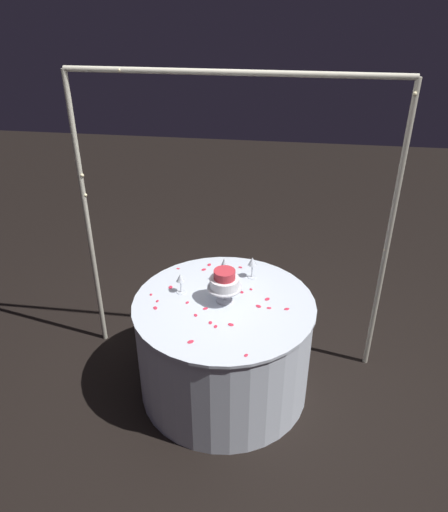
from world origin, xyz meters
name	(u,v)px	position (x,y,z in m)	size (l,w,h in m)	color
ground_plane	(224,386)	(0.00, 0.00, 0.00)	(12.00, 12.00, 0.00)	black
decorative_arch	(232,185)	(0.00, 0.40, 1.37)	(2.09, 0.06, 2.08)	#B7B29E
main_table	(224,347)	(0.00, 0.00, 0.36)	(1.18, 1.18, 0.73)	silver
tiered_cake	(225,282)	(0.00, 0.02, 0.87)	(0.22, 0.22, 0.23)	silver
wine_glass_0	(180,279)	(-0.30, 0.08, 0.83)	(0.06, 0.06, 0.14)	silver
wine_glass_1	(252,263)	(0.15, 0.33, 0.85)	(0.06, 0.06, 0.16)	silver
wine_glass_2	(224,264)	(-0.03, 0.25, 0.87)	(0.06, 0.06, 0.18)	silver
rose_petal_0	(251,289)	(0.16, 0.18, 0.73)	(0.03, 0.02, 0.00)	#E02D47
rose_petal_1	(191,342)	(-0.14, -0.41, 0.73)	(0.04, 0.03, 0.00)	#E02D47
rose_petal_2	(267,299)	(0.27, 0.08, 0.73)	(0.04, 0.03, 0.00)	#E02D47
rose_petal_3	(246,355)	(0.19, -0.48, 0.73)	(0.03, 0.02, 0.00)	#E02D47
rose_petal_4	(216,326)	(-0.02, -0.25, 0.73)	(0.03, 0.02, 0.00)	#E02D47
rose_petal_5	(178,269)	(-0.38, 0.37, 0.73)	(0.03, 0.02, 0.00)	#E02D47
rose_petal_6	(258,306)	(0.22, -0.01, 0.73)	(0.04, 0.03, 0.00)	#E02D47
rose_petal_7	(151,295)	(-0.49, 0.02, 0.73)	(0.02, 0.02, 0.00)	#E02D47
rose_petal_8	(155,308)	(-0.42, -0.12, 0.73)	(0.04, 0.03, 0.00)	#E02D47
rose_petal_9	(231,325)	(0.07, -0.22, 0.73)	(0.04, 0.03, 0.00)	#E02D47
rose_petal_10	(157,301)	(-0.43, -0.04, 0.73)	(0.03, 0.02, 0.00)	#E02D47
rose_petal_11	(241,292)	(0.10, 0.13, 0.73)	(0.04, 0.02, 0.00)	#E02D47
rose_petal_12	(205,308)	(-0.11, -0.08, 0.73)	(0.03, 0.02, 0.00)	#E02D47
rose_petal_13	(209,265)	(-0.17, 0.45, 0.73)	(0.04, 0.03, 0.00)	#E02D47
rose_petal_14	(171,287)	(-0.38, 0.13, 0.73)	(0.04, 0.03, 0.00)	#E02D47
rose_petal_15	(287,309)	(0.40, -0.01, 0.73)	(0.03, 0.02, 0.00)	#E02D47
rose_petal_16	(204,270)	(-0.20, 0.38, 0.73)	(0.04, 0.03, 0.00)	#E02D47
rose_petal_17	(240,267)	(0.06, 0.45, 0.73)	(0.03, 0.02, 0.00)	#E02D47
rose_petal_18	(210,323)	(-0.05, -0.22, 0.73)	(0.03, 0.02, 0.00)	#E02D47
rose_petal_19	(187,303)	(-0.23, -0.03, 0.73)	(0.03, 0.02, 0.00)	#E02D47
rose_petal_20	(269,308)	(0.29, -0.02, 0.73)	(0.03, 0.02, 0.00)	#E02D47
rose_petal_21	(196,315)	(-0.15, -0.16, 0.73)	(0.03, 0.02, 0.00)	#E02D47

